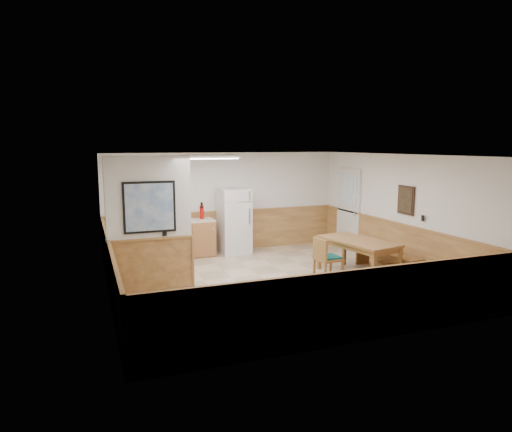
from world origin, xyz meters
name	(u,v)px	position (x,y,z in m)	size (l,w,h in m)	color
ground	(269,282)	(0.00, 0.00, 0.00)	(6.00, 6.00, 0.00)	tan
ceiling	(269,155)	(0.00, 0.00, 2.50)	(6.00, 6.00, 0.02)	white
back_wall	(224,202)	(0.00, 3.00, 1.25)	(6.00, 0.02, 2.50)	white
right_wall	(397,212)	(3.00, 0.00, 1.25)	(0.02, 6.00, 2.50)	white
left_wall	(106,230)	(-3.00, 0.00, 1.25)	(0.02, 6.00, 2.50)	white
wainscot_back	(225,231)	(0.00, 2.98, 0.50)	(6.00, 0.04, 1.00)	tan
wainscot_right	(395,246)	(2.98, 0.00, 0.50)	(0.04, 6.00, 1.00)	tan
wainscot_left	(110,273)	(-2.98, 0.00, 0.50)	(0.04, 6.00, 1.00)	tan
partition_wall	(150,227)	(-2.25, 0.19, 1.23)	(1.50, 0.20, 2.50)	white
kitchen_counter	(181,238)	(-1.21, 2.68, 0.46)	(2.20, 0.61, 1.00)	#A3623A
exterior_door	(348,210)	(2.96, 1.90, 1.05)	(0.07, 1.02, 2.15)	silver
kitchen_window	(139,194)	(-2.10, 2.98, 1.55)	(0.80, 0.04, 1.00)	silver
wall_painting	(406,200)	(2.97, -0.30, 1.55)	(0.04, 0.50, 0.60)	black
fluorescent_fixture	(211,157)	(-0.80, 1.30, 2.45)	(1.20, 0.30, 0.09)	silver
refrigerator	(234,221)	(0.13, 2.63, 0.81)	(0.74, 0.73, 1.62)	silver
dining_table	(358,244)	(1.92, -0.17, 0.66)	(1.17, 1.84, 0.75)	#945936
dining_bench	(387,256)	(2.65, -0.20, 0.35)	(0.55, 1.72, 0.45)	#945936
dining_chair	(325,256)	(1.12, -0.21, 0.49)	(0.68, 0.50, 0.85)	#945936
fire_extinguisher	(202,212)	(-0.67, 2.70, 1.08)	(0.12, 0.12, 0.41)	#B50D09
soap_bottle	(140,219)	(-2.13, 2.69, 1.00)	(0.06, 0.06, 0.19)	#188929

